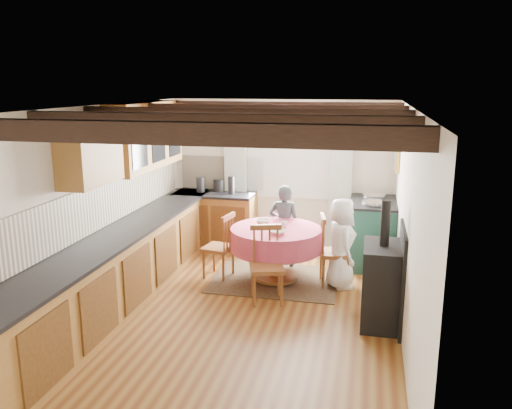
% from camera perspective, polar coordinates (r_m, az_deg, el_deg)
% --- Properties ---
extents(floor, '(3.60, 5.50, 0.00)m').
position_cam_1_polar(floor, '(6.24, -1.62, -12.01)').
color(floor, brown).
rests_on(floor, ground).
extents(ceiling, '(3.60, 5.50, 0.00)m').
position_cam_1_polar(ceiling, '(5.65, -1.78, 10.59)').
color(ceiling, white).
rests_on(ceiling, ground).
extents(wall_back, '(3.60, 0.00, 2.40)m').
position_cam_1_polar(wall_back, '(8.46, 2.85, 3.28)').
color(wall_back, silver).
rests_on(wall_back, ground).
extents(wall_front, '(3.60, 0.00, 2.40)m').
position_cam_1_polar(wall_front, '(3.38, -13.41, -12.70)').
color(wall_front, silver).
rests_on(wall_front, ground).
extents(wall_left, '(0.00, 5.50, 2.40)m').
position_cam_1_polar(wall_left, '(6.50, -17.29, -0.36)').
color(wall_left, silver).
rests_on(wall_left, ground).
extents(wall_right, '(0.00, 5.50, 2.40)m').
position_cam_1_polar(wall_right, '(5.68, 16.23, -2.21)').
color(wall_right, silver).
rests_on(wall_right, ground).
extents(beam_a, '(3.60, 0.16, 0.16)m').
position_cam_1_polar(beam_a, '(3.75, -9.35, 7.72)').
color(beam_a, black).
rests_on(beam_a, ceiling).
extents(beam_b, '(3.60, 0.16, 0.16)m').
position_cam_1_polar(beam_b, '(4.69, -4.80, 8.91)').
color(beam_b, black).
rests_on(beam_b, ceiling).
extents(beam_c, '(3.60, 0.16, 0.16)m').
position_cam_1_polar(beam_c, '(5.65, -1.77, 9.68)').
color(beam_c, black).
rests_on(beam_c, ceiling).
extents(beam_d, '(3.60, 0.16, 0.16)m').
position_cam_1_polar(beam_d, '(6.63, 0.38, 10.20)').
color(beam_d, black).
rests_on(beam_d, ceiling).
extents(beam_e, '(3.60, 0.16, 0.16)m').
position_cam_1_polar(beam_e, '(7.61, 1.98, 10.59)').
color(beam_e, black).
rests_on(beam_e, ceiling).
extents(splash_left, '(0.02, 4.50, 0.55)m').
position_cam_1_polar(splash_left, '(6.74, -15.89, 0.21)').
color(splash_left, beige).
rests_on(splash_left, wall_left).
extents(splash_back, '(1.40, 0.02, 0.55)m').
position_cam_1_polar(splash_back, '(8.66, -3.71, 3.50)').
color(splash_back, beige).
rests_on(splash_back, wall_back).
extents(base_cabinet_left, '(0.60, 5.30, 0.88)m').
position_cam_1_polar(base_cabinet_left, '(6.57, -14.54, -6.96)').
color(base_cabinet_left, olive).
rests_on(base_cabinet_left, floor).
extents(base_cabinet_back, '(1.30, 0.60, 0.88)m').
position_cam_1_polar(base_cabinet_back, '(8.58, -4.48, -1.81)').
color(base_cabinet_back, olive).
rests_on(base_cabinet_back, floor).
extents(worktop_left, '(0.64, 5.30, 0.04)m').
position_cam_1_polar(worktop_left, '(6.42, -14.61, -3.12)').
color(worktop_left, black).
rests_on(worktop_left, base_cabinet_left).
extents(worktop_back, '(1.30, 0.64, 0.04)m').
position_cam_1_polar(worktop_back, '(8.45, -4.57, 1.17)').
color(worktop_back, black).
rests_on(worktop_back, base_cabinet_back).
extents(wall_cabinet_glass, '(0.34, 1.80, 0.90)m').
position_cam_1_polar(wall_cabinet_glass, '(7.35, -11.91, 7.41)').
color(wall_cabinet_glass, olive).
rests_on(wall_cabinet_glass, wall_left).
extents(wall_cabinet_solid, '(0.34, 0.90, 0.70)m').
position_cam_1_polar(wall_cabinet_solid, '(6.03, -17.73, 5.37)').
color(wall_cabinet_solid, olive).
rests_on(wall_cabinet_solid, wall_left).
extents(window_frame, '(1.34, 0.03, 1.54)m').
position_cam_1_polar(window_frame, '(8.37, 3.55, 5.93)').
color(window_frame, white).
rests_on(window_frame, wall_back).
extents(window_pane, '(1.20, 0.01, 1.40)m').
position_cam_1_polar(window_pane, '(8.38, 3.55, 5.94)').
color(window_pane, white).
rests_on(window_pane, wall_back).
extents(curtain_left, '(0.35, 0.10, 2.10)m').
position_cam_1_polar(curtain_left, '(8.54, -2.24, 2.69)').
color(curtain_left, '#ABB79E').
rests_on(curtain_left, wall_back).
extents(curtain_right, '(0.35, 0.10, 2.10)m').
position_cam_1_polar(curtain_right, '(8.28, 9.23, 2.20)').
color(curtain_right, '#ABB79E').
rests_on(curtain_right, wall_back).
extents(curtain_rod, '(2.00, 0.03, 0.03)m').
position_cam_1_polar(curtain_rod, '(8.23, 3.51, 10.00)').
color(curtain_rod, black).
rests_on(curtain_rod, wall_back).
extents(wall_picture, '(0.04, 0.50, 0.60)m').
position_cam_1_polar(wall_picture, '(7.84, 15.25, 5.73)').
color(wall_picture, gold).
rests_on(wall_picture, wall_right).
extents(wall_plate, '(0.30, 0.02, 0.30)m').
position_cam_1_polar(wall_plate, '(8.25, 10.11, 6.35)').
color(wall_plate, silver).
rests_on(wall_plate, wall_back).
extents(rug, '(1.71, 1.33, 0.01)m').
position_cam_1_polar(rug, '(7.26, 2.15, -8.21)').
color(rug, black).
rests_on(rug, floor).
extents(dining_table, '(1.23, 1.23, 0.74)m').
position_cam_1_polar(dining_table, '(7.14, 2.18, -5.48)').
color(dining_table, '#B54952').
rests_on(dining_table, floor).
extents(chair_near, '(0.51, 0.53, 0.95)m').
position_cam_1_polar(chair_near, '(6.42, 1.20, -6.66)').
color(chair_near, brown).
rests_on(chair_near, floor).
extents(chair_left, '(0.47, 0.45, 0.92)m').
position_cam_1_polar(chair_left, '(7.26, -4.16, -4.48)').
color(chair_left, brown).
rests_on(chair_left, floor).
extents(chair_right, '(0.50, 0.48, 0.96)m').
position_cam_1_polar(chair_right, '(7.04, 8.59, -4.97)').
color(chair_right, brown).
rests_on(chair_right, floor).
extents(aga_range, '(0.69, 1.06, 0.98)m').
position_cam_1_polar(aga_range, '(7.94, 12.60, -2.95)').
color(aga_range, '#1A4035').
rests_on(aga_range, floor).
extents(cast_iron_stove, '(0.43, 0.71, 1.43)m').
position_cam_1_polar(cast_iron_stove, '(5.95, 13.72, -6.25)').
color(cast_iron_stove, black).
rests_on(cast_iron_stove, floor).
extents(child_far, '(0.45, 0.30, 1.22)m').
position_cam_1_polar(child_far, '(7.64, 3.08, -2.35)').
color(child_far, '#364247').
rests_on(child_far, floor).
extents(child_right, '(0.55, 0.68, 1.20)m').
position_cam_1_polar(child_right, '(6.94, 9.29, -4.20)').
color(child_right, white).
rests_on(child_right, floor).
extents(bowl_a, '(0.30, 0.30, 0.05)m').
position_cam_1_polar(bowl_a, '(6.75, 2.38, -3.03)').
color(bowl_a, silver).
rests_on(bowl_a, dining_table).
extents(bowl_b, '(0.27, 0.27, 0.06)m').
position_cam_1_polar(bowl_b, '(7.24, 0.77, -1.87)').
color(bowl_b, silver).
rests_on(bowl_b, dining_table).
extents(cup, '(0.12, 0.12, 0.09)m').
position_cam_1_polar(cup, '(7.05, 3.07, -2.19)').
color(cup, silver).
rests_on(cup, dining_table).
extents(canister_tall, '(0.14, 0.14, 0.24)m').
position_cam_1_polar(canister_tall, '(8.51, -6.08, 2.19)').
color(canister_tall, '#262628').
rests_on(canister_tall, worktop_back).
extents(canister_wide, '(0.18, 0.18, 0.20)m').
position_cam_1_polar(canister_wide, '(8.54, -4.09, 2.12)').
color(canister_wide, '#262628').
rests_on(canister_wide, worktop_back).
extents(canister_slim, '(0.10, 0.10, 0.29)m').
position_cam_1_polar(canister_slim, '(8.30, -2.72, 2.13)').
color(canister_slim, '#262628').
rests_on(canister_slim, worktop_back).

